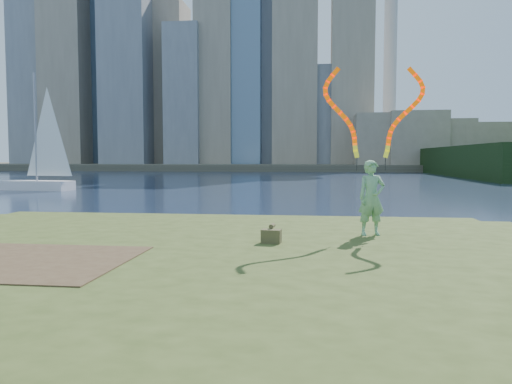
# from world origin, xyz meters

# --- Properties ---
(ground) EXTENTS (320.00, 320.00, 0.00)m
(ground) POSITION_xyz_m (0.00, 0.00, 0.00)
(ground) COLOR #18243D
(ground) RESTS_ON ground
(grassy_knoll) EXTENTS (20.00, 18.00, 0.80)m
(grassy_knoll) POSITION_xyz_m (0.00, -2.30, 0.34)
(grassy_knoll) COLOR #384819
(grassy_knoll) RESTS_ON ground
(dirt_patch) EXTENTS (3.20, 3.00, 0.02)m
(dirt_patch) POSITION_xyz_m (-2.20, -3.20, 0.81)
(dirt_patch) COLOR #47331E
(dirt_patch) RESTS_ON grassy_knoll
(far_shore) EXTENTS (320.00, 40.00, 1.20)m
(far_shore) POSITION_xyz_m (0.00, 95.00, 0.60)
(far_shore) COLOR #4C4737
(far_shore) RESTS_ON ground
(woman_with_ribbons) EXTENTS (2.00, 0.69, 4.06)m
(woman_with_ribbons) POSITION_xyz_m (3.75, 0.43, 2.20)
(woman_with_ribbons) COLOR #1E7927
(woman_with_ribbons) RESTS_ON grassy_knoll
(canvas_bag) EXTENTS (0.42, 0.47, 0.37)m
(canvas_bag) POSITION_xyz_m (1.62, -0.88, 0.95)
(canvas_bag) COLOR brown
(canvas_bag) RESTS_ON grassy_knoll
(sailboat) EXTENTS (6.05, 2.61, 9.07)m
(sailboat) POSITION_xyz_m (-18.71, 25.15, 1.56)
(sailboat) COLOR white
(sailboat) RESTS_ON ground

